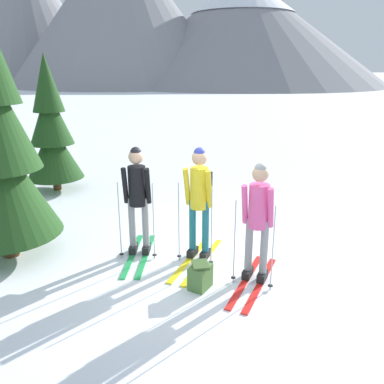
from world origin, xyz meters
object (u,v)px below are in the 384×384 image
at_px(skier_in_yellow, 199,197).
at_px(pine_tree_far, 51,130).
at_px(skier_in_pink, 258,216).
at_px(backpack_on_snow_front, 200,276).
at_px(skier_in_black, 138,194).

bearing_deg(skier_in_yellow, pine_tree_far, 125.85).
relative_size(skier_in_pink, pine_tree_far, 0.53).
distance_m(skier_in_pink, backpack_on_snow_front, 1.16).
bearing_deg(skier_in_pink, backpack_on_snow_front, -171.24).
xyz_separation_m(skier_in_black, skier_in_yellow, (0.95, -0.30, 0.01)).
relative_size(skier_in_yellow, backpack_on_snow_front, 4.55).
bearing_deg(skier_in_black, skier_in_yellow, -17.48).
bearing_deg(backpack_on_snow_front, pine_tree_far, 119.54).
distance_m(pine_tree_far, backpack_on_snow_front, 5.95).
bearing_deg(skier_in_yellow, backpack_on_snow_front, -97.69).
distance_m(skier_in_yellow, skier_in_pink, 1.06).
height_order(skier_in_black, skier_in_yellow, skier_in_yellow).
bearing_deg(pine_tree_far, skier_in_pink, -53.13).
distance_m(skier_in_black, pine_tree_far, 4.37).
xyz_separation_m(skier_in_yellow, backpack_on_snow_front, (-0.12, -0.92, -0.85)).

